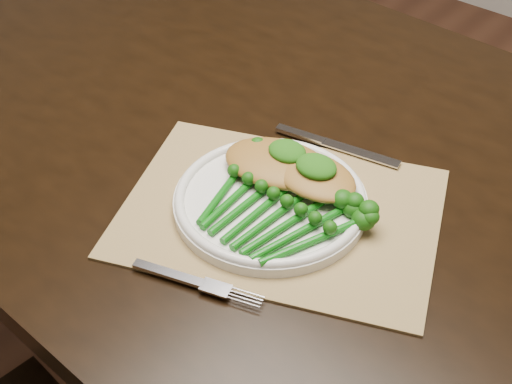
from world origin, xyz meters
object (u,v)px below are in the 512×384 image
Objects in this scene: dining_table at (274,303)px; broccolini_bundle at (268,212)px; chicken_fillet_left at (277,163)px; dinner_plate at (270,200)px; placemat at (281,212)px.

broccolini_bundle is (0.11, -0.15, 0.40)m from dining_table.
chicken_fillet_left is 0.09m from broccolini_bundle.
broccolini_bundle is (0.02, -0.03, 0.01)m from dinner_plate.
dinner_plate is 0.06m from chicken_fillet_left.
placemat is 2.06× the size of broccolini_bundle.
dining_table is 6.53× the size of dinner_plate.
placemat is at bearing -48.60° from dining_table.
placemat is at bearing 98.16° from broccolini_bundle.
chicken_fillet_left reaches higher than placemat.
broccolini_bundle reaches higher than placemat.
broccolini_bundle is at bearing -107.33° from placemat.
dinner_plate is at bearing 163.69° from placemat.
dinner_plate is 0.03m from broccolini_bundle.
broccolini_bundle reaches higher than dining_table.
chicken_fillet_left reaches higher than broccolini_bundle.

